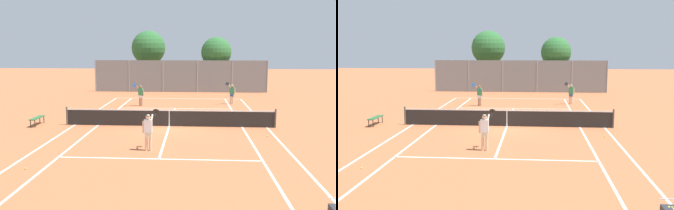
# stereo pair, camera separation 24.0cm
# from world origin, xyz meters

# --- Properties ---
(ground_plane) EXTENTS (120.00, 120.00, 0.00)m
(ground_plane) POSITION_xyz_m (0.00, 0.00, 0.00)
(ground_plane) COLOR #BC663D
(court_line_markings) EXTENTS (11.10, 23.90, 0.01)m
(court_line_markings) POSITION_xyz_m (0.00, 0.00, 0.00)
(court_line_markings) COLOR white
(court_line_markings) RESTS_ON ground
(tennis_net) EXTENTS (12.00, 0.10, 1.07)m
(tennis_net) POSITION_xyz_m (0.00, 0.00, 0.51)
(tennis_net) COLOR #474C47
(tennis_net) RESTS_ON ground
(player_near_side) EXTENTS (0.69, 0.73, 1.77)m
(player_near_side) POSITION_xyz_m (-0.57, -5.16, 0.93)
(player_near_side) COLOR beige
(player_near_side) RESTS_ON ground
(player_far_left) EXTENTS (0.85, 0.68, 1.77)m
(player_far_left) POSITION_xyz_m (-2.70, 7.49, 0.93)
(player_far_left) COLOR tan
(player_far_left) RESTS_ON ground
(player_far_right) EXTENTS (0.84, 0.69, 1.77)m
(player_far_right) POSITION_xyz_m (4.41, 8.89, 0.93)
(player_far_right) COLOR beige
(player_far_right) RESTS_ON ground
(loose_tennis_ball_0) EXTENTS (0.07, 0.07, 0.07)m
(loose_tennis_ball_0) POSITION_xyz_m (-4.78, -8.02, 0.03)
(loose_tennis_ball_0) COLOR #D1DB33
(loose_tennis_ball_0) RESTS_ON ground
(loose_tennis_ball_1) EXTENTS (0.07, 0.07, 0.07)m
(loose_tennis_ball_1) POSITION_xyz_m (1.03, 5.44, 0.03)
(loose_tennis_ball_1) COLOR #D1DB33
(loose_tennis_ball_1) RESTS_ON ground
(loose_tennis_ball_2) EXTENTS (0.07, 0.07, 0.07)m
(loose_tennis_ball_2) POSITION_xyz_m (-2.41, 1.10, 0.03)
(loose_tennis_ball_2) COLOR #D1DB33
(loose_tennis_ball_2) RESTS_ON ground
(loose_tennis_ball_3) EXTENTS (0.07, 0.07, 0.07)m
(loose_tennis_ball_3) POSITION_xyz_m (5.11, -2.24, 0.03)
(loose_tennis_ball_3) COLOR #D1DB33
(loose_tennis_ball_3) RESTS_ON ground
(courtside_bench) EXTENTS (0.36, 1.50, 0.47)m
(courtside_bench) POSITION_xyz_m (-7.63, -0.22, 0.41)
(courtside_bench) COLOR #2D6638
(courtside_bench) RESTS_ON ground
(back_fence) EXTENTS (17.47, 0.08, 3.23)m
(back_fence) POSITION_xyz_m (0.00, 16.87, 1.61)
(back_fence) COLOR gray
(back_fence) RESTS_ON ground
(tree_behind_left) EXTENTS (3.70, 3.70, 6.30)m
(tree_behind_left) POSITION_xyz_m (-3.59, 20.11, 4.37)
(tree_behind_left) COLOR brown
(tree_behind_left) RESTS_ON ground
(tree_behind_right) EXTENTS (3.15, 3.15, 5.57)m
(tree_behind_right) POSITION_xyz_m (3.69, 18.58, 3.90)
(tree_behind_right) COLOR brown
(tree_behind_right) RESTS_ON ground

